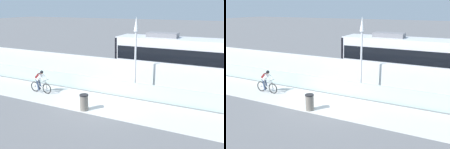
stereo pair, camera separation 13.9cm
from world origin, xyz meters
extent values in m
plane|color=slate|center=(0.00, 0.00, 0.00)|extent=(200.00, 200.00, 0.00)
cube|color=silver|center=(0.00, 0.00, 0.01)|extent=(32.00, 3.20, 0.01)
cube|color=#ADC6C1|center=(0.00, 1.85, 0.53)|extent=(32.00, 0.05, 1.05)
cube|color=silver|center=(0.00, 3.65, 1.03)|extent=(32.00, 0.36, 2.05)
cube|color=#595654|center=(0.00, 6.13, 0.00)|extent=(32.00, 0.08, 0.01)
cube|color=#595654|center=(0.00, 7.57, 0.00)|extent=(32.00, 0.08, 0.01)
cube|color=silver|center=(4.05, 6.85, 1.90)|extent=(11.00, 2.50, 3.10)
cube|color=black|center=(4.05, 6.85, 2.25)|extent=(10.56, 2.54, 1.04)
cube|color=#19599E|center=(4.05, 6.85, 0.53)|extent=(10.78, 2.53, 0.28)
cube|color=slate|center=(2.07, 6.85, 3.63)|extent=(2.40, 1.10, 0.36)
cube|color=#232326|center=(0.53, 6.85, 0.36)|extent=(1.40, 1.88, 0.20)
cylinder|color=black|center=(0.53, 6.13, 0.30)|extent=(0.60, 0.10, 0.60)
cylinder|color=black|center=(0.53, 7.57, 0.30)|extent=(0.60, 0.10, 0.60)
cube|color=black|center=(-1.40, 6.85, 1.90)|extent=(0.16, 2.54, 2.94)
torus|color=black|center=(-3.98, 0.00, 0.36)|extent=(0.72, 0.06, 0.72)
cylinder|color=#99999E|center=(-3.98, 0.00, 0.36)|extent=(0.07, 0.10, 0.07)
torus|color=black|center=(-5.03, 0.00, 0.36)|extent=(0.72, 0.06, 0.72)
cylinder|color=#99999E|center=(-5.03, 0.00, 0.36)|extent=(0.07, 0.10, 0.07)
cylinder|color=#99999E|center=(-4.32, 0.00, 0.57)|extent=(0.60, 0.04, 0.58)
cylinder|color=#99999E|center=(-4.70, 0.00, 0.59)|extent=(0.22, 0.04, 0.59)
cylinder|color=#99999E|center=(-4.41, 0.00, 0.86)|extent=(0.76, 0.04, 0.07)
cylinder|color=#99999E|center=(-4.82, 0.00, 0.33)|extent=(0.43, 0.03, 0.09)
cylinder|color=#99999E|center=(-4.91, 0.00, 0.62)|extent=(0.27, 0.02, 0.53)
cylinder|color=black|center=(-4.01, 0.00, 0.60)|extent=(0.08, 0.03, 0.49)
cube|color=black|center=(-4.79, 0.00, 0.90)|extent=(0.24, 0.10, 0.05)
cylinder|color=black|center=(-4.03, 0.00, 0.95)|extent=(0.03, 0.58, 0.03)
cylinder|color=#262628|center=(-4.61, 0.00, 0.30)|extent=(0.18, 0.02, 0.18)
cube|color=silver|center=(-4.57, 0.00, 1.11)|extent=(0.50, 0.28, 0.51)
cube|color=maroon|center=(-4.66, 0.00, 1.21)|extent=(0.38, 0.30, 0.38)
sphere|color=#997051|center=(-4.33, 0.00, 1.46)|extent=(0.20, 0.20, 0.20)
sphere|color=black|center=(-4.33, 0.00, 1.49)|extent=(0.23, 0.23, 0.23)
cylinder|color=silver|center=(-4.21, -0.16, 1.12)|extent=(0.41, 0.08, 0.41)
cylinder|color=silver|center=(-4.21, 0.16, 1.12)|extent=(0.41, 0.08, 0.41)
cylinder|color=#384766|center=(-4.68, -0.09, 0.55)|extent=(0.25, 0.11, 0.79)
cylinder|color=#384766|center=(-4.68, 0.09, 0.69)|extent=(0.25, 0.11, 0.52)
cylinder|color=gray|center=(1.61, 2.15, 0.10)|extent=(0.24, 0.24, 0.20)
cylinder|color=silver|center=(1.61, 2.15, 2.20)|extent=(0.12, 0.12, 4.20)
cone|color=white|center=(1.61, 2.15, 4.75)|extent=(0.28, 0.28, 0.90)
cylinder|color=slate|center=(-0.19, -1.25, 0.45)|extent=(0.48, 0.48, 0.90)
cylinder|color=black|center=(-0.19, -1.25, 0.93)|extent=(0.51, 0.51, 0.06)
camera|label=1|loc=(7.03, -12.40, 5.81)|focal=39.50mm
camera|label=2|loc=(7.15, -12.34, 5.81)|focal=39.50mm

